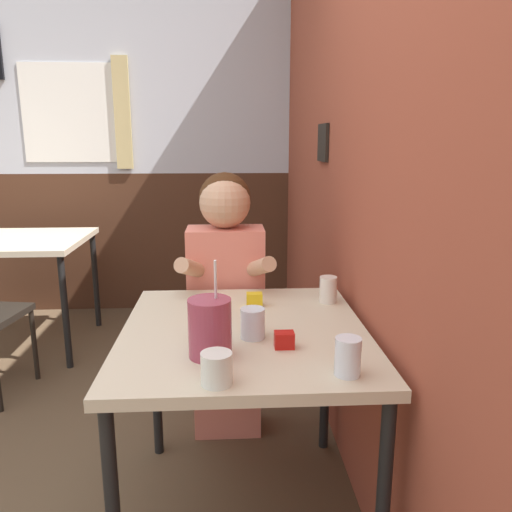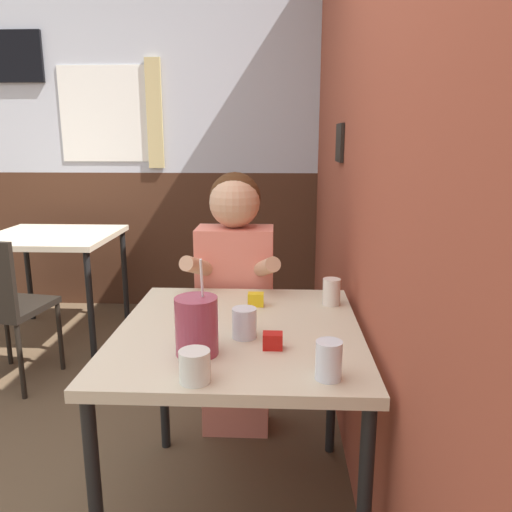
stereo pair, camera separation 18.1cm
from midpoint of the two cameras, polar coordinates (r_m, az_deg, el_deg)
The scene contains 12 objects.
brick_wall_right at distance 2.60m, azimuth 12.29°, elevation 12.71°, with size 0.08×4.79×2.70m.
back_wall at distance 4.10m, azimuth -10.58°, elevation 12.93°, with size 5.60×0.09×2.70m.
main_table at distance 1.72m, azimuth 1.09°, elevation -10.48°, with size 0.82×0.90×0.74m.
background_table at distance 3.60m, azimuth -20.98°, elevation 1.13°, with size 0.82×0.79×0.74m.
person_seated at distance 2.28m, azimuth -0.09°, elevation -4.59°, with size 0.42×0.42×1.22m.
cocktail_pitcher at distance 1.47m, azimuth -3.30°, elevation -8.04°, with size 0.13×0.13×0.29m.
glass_near_pitcher at distance 1.37m, azimuth 12.15°, elevation -11.65°, with size 0.07×0.07×0.11m.
glass_center at distance 1.33m, azimuth -3.09°, elevation -12.55°, with size 0.08×0.08×0.09m.
glass_far_side at distance 1.95m, azimuth 11.26°, elevation -4.07°, with size 0.07×0.07×0.10m.
glass_by_brick at distance 1.60m, azimuth 1.91°, elevation -7.72°, with size 0.08×0.08×0.10m.
condiment_ketchup at distance 1.54m, azimuth 5.34°, elevation -9.70°, with size 0.06×0.04×0.05m.
condiment_mustard at distance 1.91m, azimuth 2.70°, elevation -5.02°, with size 0.06×0.04×0.05m.
Camera 2 is at (1.00, -1.17, 1.36)m, focal length 35.00 mm.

